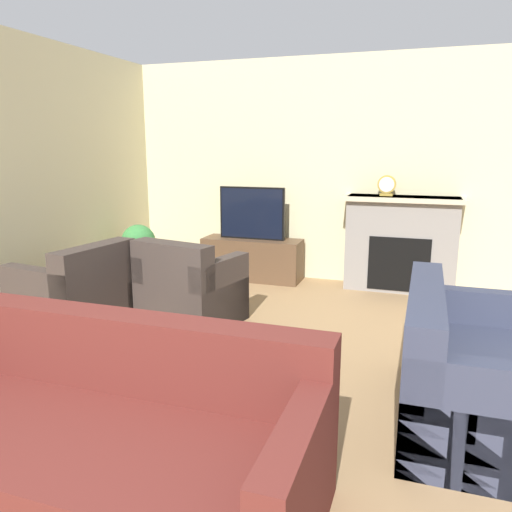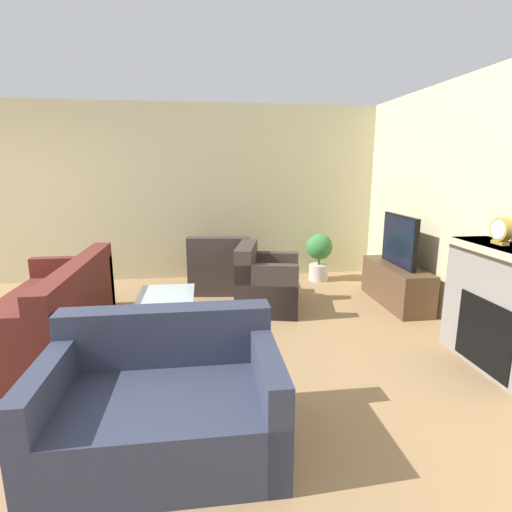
% 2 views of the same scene
% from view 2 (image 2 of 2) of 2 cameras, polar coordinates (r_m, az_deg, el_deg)
% --- Properties ---
extents(wall_back, '(7.86, 0.06, 2.70)m').
position_cam_2_polar(wall_back, '(4.82, 28.00, 6.31)').
color(wall_back, beige).
rests_on(wall_back, ground_plane).
extents(wall_left, '(0.06, 8.19, 2.70)m').
position_cam_2_polar(wall_left, '(6.38, -6.14, 8.93)').
color(wall_left, beige).
rests_on(wall_left, ground_plane).
extents(fireplace, '(1.35, 0.45, 1.10)m').
position_cam_2_polar(fireplace, '(4.06, 32.27, -6.36)').
color(fireplace, gray).
rests_on(fireplace, ground_plane).
extents(tv_stand, '(1.24, 0.42, 0.52)m').
position_cam_2_polar(tv_stand, '(5.52, 19.37, -3.85)').
color(tv_stand, brown).
rests_on(tv_stand, ground_plane).
extents(tv, '(0.83, 0.06, 0.65)m').
position_cam_2_polar(tv, '(5.39, 19.80, 2.11)').
color(tv, black).
rests_on(tv, tv_stand).
extents(couch_sectional, '(2.16, 0.95, 0.82)m').
position_cam_2_polar(couch_sectional, '(4.63, -27.55, -7.41)').
color(couch_sectional, '#5B231E').
rests_on(couch_sectional, ground_plane).
extents(couch_loveseat, '(0.95, 1.44, 0.82)m').
position_cam_2_polar(couch_loveseat, '(2.75, -12.95, -20.02)').
color(couch_loveseat, '#33384C').
rests_on(couch_loveseat, ground_plane).
extents(armchair_by_window, '(0.89, 0.94, 0.82)m').
position_cam_2_polar(armchair_by_window, '(5.80, -5.08, -1.93)').
color(armchair_by_window, '#3D332D').
rests_on(armchair_by_window, ground_plane).
extents(armchair_accent, '(0.96, 0.91, 0.82)m').
position_cam_2_polar(armchair_accent, '(5.01, 1.30, -4.23)').
color(armchair_accent, '#3D332D').
rests_on(armchair_accent, ground_plane).
extents(coffee_table, '(0.97, 0.61, 0.38)m').
position_cam_2_polar(coffee_table, '(4.45, -12.80, -6.19)').
color(coffee_table, '#333338').
rests_on(coffee_table, ground_plane).
extents(potted_plant, '(0.41, 0.41, 0.74)m').
position_cam_2_polar(potted_plant, '(6.32, 9.01, 0.38)').
color(potted_plant, beige).
rests_on(potted_plant, ground_plane).
extents(mantel_clock, '(0.21, 0.07, 0.24)m').
position_cam_2_polar(mantel_clock, '(4.06, 31.65, 3.11)').
color(mantel_clock, '#B79338').
rests_on(mantel_clock, fireplace).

